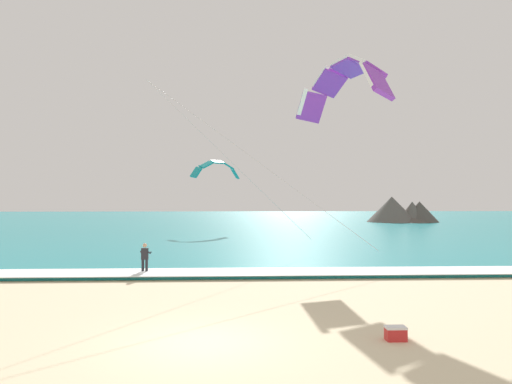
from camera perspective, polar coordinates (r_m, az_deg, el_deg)
ground_plane at (r=13.75m, az=-6.80°, el=-17.76°), size 200.00×200.00×0.00m
sea at (r=83.37m, az=-3.16°, el=-3.53°), size 200.00×120.00×0.20m
surf_foam at (r=24.58m, az=-4.81°, el=-9.69°), size 200.00×2.66×0.04m
surfboard at (r=25.37m, az=-13.42°, el=-9.84°), size 0.55×1.43×0.09m
kitesurfer at (r=25.26m, az=-13.40°, el=-7.79°), size 0.55×0.54×1.69m
kite_primary at (r=30.26m, az=10.67°, el=13.11°), size 13.46×8.94×11.48m
kite_distant at (r=54.18m, az=-4.84°, el=2.99°), size 5.68×3.74×2.20m
headland_right at (r=80.71m, az=17.60°, el=-2.38°), size 11.92×9.05×4.40m
cooler_box at (r=14.33m, az=16.66°, el=-16.18°), size 0.58×0.38×0.40m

